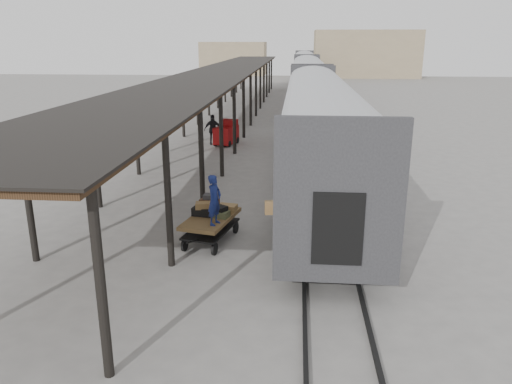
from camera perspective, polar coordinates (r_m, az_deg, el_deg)
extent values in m
plane|color=slate|center=(16.43, -3.33, -5.55)|extent=(160.00, 160.00, 0.00)
cube|color=silver|center=(23.34, 7.20, 7.75)|extent=(3.00, 24.00, 2.90)
cube|color=#28282B|center=(11.76, 9.41, -1.51)|extent=(3.04, 0.22, 3.50)
cube|color=black|center=(23.19, 3.47, 10.04)|extent=(0.04, 22.08, 0.65)
cube|color=black|center=(23.66, 7.04, 3.68)|extent=(2.55, 23.04, 0.50)
cube|color=silver|center=(49.17, 6.01, 12.57)|extent=(3.00, 24.00, 2.90)
cube|color=#28282B|center=(37.32, 6.35, 11.19)|extent=(3.04, 0.22, 3.50)
cube|color=black|center=(49.10, 4.22, 13.66)|extent=(0.04, 22.08, 0.65)
cube|color=black|center=(49.33, 5.95, 10.60)|extent=(2.55, 23.04, 0.50)
cube|color=silver|center=(75.12, 5.64, 14.06)|extent=(3.00, 24.00, 2.90)
cube|color=#28282B|center=(63.24, 5.77, 13.53)|extent=(3.04, 0.22, 3.50)
cube|color=black|center=(75.08, 4.46, 14.78)|extent=(0.04, 22.08, 0.65)
cube|color=black|center=(75.22, 5.60, 12.77)|extent=(2.55, 23.04, 0.50)
cube|color=black|center=(15.10, 3.62, 1.05)|extent=(0.50, 1.70, 2.00)
imported|color=white|center=(15.14, 3.61, 0.55)|extent=(0.72, 0.89, 1.72)
cube|color=olive|center=(15.19, 2.05, -1.79)|extent=(0.57, 0.25, 0.42)
cube|color=#422B19|center=(39.49, -3.54, 13.61)|extent=(4.60, 64.00, 0.18)
cube|color=black|center=(39.48, -3.54, 13.78)|extent=(4.90, 64.30, 0.06)
cylinder|color=black|center=(39.99, -6.45, 10.70)|extent=(0.20, 0.20, 4.00)
cylinder|color=black|center=(70.57, -1.56, 13.46)|extent=(0.20, 0.20, 4.00)
cylinder|color=black|center=(9.75, -17.36, -9.89)|extent=(0.20, 0.20, 4.00)
cylinder|color=black|center=(39.41, -0.48, 10.72)|extent=(0.20, 0.20, 4.00)
cylinder|color=black|center=(70.24, 1.86, 13.45)|extent=(0.20, 0.20, 4.00)
cube|color=black|center=(49.42, 5.07, 9.65)|extent=(0.10, 150.00, 0.12)
cube|color=black|center=(49.44, 6.77, 9.61)|extent=(0.10, 150.00, 0.12)
cube|color=tan|center=(93.80, 12.37, 15.18)|extent=(18.00, 10.00, 8.00)
cube|color=tan|center=(97.84, -2.54, 15.01)|extent=(12.00, 8.00, 6.00)
cube|color=brown|center=(16.08, -5.19, -3.03)|extent=(1.75, 2.62, 0.12)
cube|color=black|center=(16.21, -5.16, -4.20)|extent=(1.64, 2.50, 0.06)
cylinder|color=black|center=(15.69, -8.17, -6.02)|extent=(0.17, 0.41, 0.40)
cylinder|color=black|center=(15.31, -4.77, -6.50)|extent=(0.17, 0.41, 0.40)
cylinder|color=black|center=(17.29, -5.46, -3.70)|extent=(0.17, 0.41, 0.40)
cylinder|color=black|center=(16.95, -2.34, -4.08)|extent=(0.17, 0.41, 0.40)
cube|color=#333336|center=(16.60, -5.29, -1.81)|extent=(0.60, 0.42, 0.20)
cube|color=olive|center=(16.53, -3.28, -1.82)|extent=(0.67, 0.52, 0.22)
cube|color=black|center=(16.21, -6.01, -2.17)|extent=(0.75, 0.60, 0.27)
cube|color=#484D2E|center=(15.98, -4.13, -2.53)|extent=(0.64, 0.54, 0.20)
cube|color=#452C1B|center=(16.46, -5.35, -1.15)|extent=(0.67, 0.56, 0.21)
cube|color=olive|center=(16.09, -6.04, -1.54)|extent=(0.53, 0.41, 0.20)
cube|color=#333336|center=(16.44, -5.19, -0.53)|extent=(0.49, 0.37, 0.16)
cube|color=black|center=(16.00, -4.19, -1.89)|extent=(0.57, 0.54, 0.17)
cube|color=maroon|center=(31.35, -3.43, 6.54)|extent=(1.47, 1.94, 1.03)
cube|color=maroon|center=(31.65, -3.11, 7.92)|extent=(1.13, 0.94, 0.40)
cylinder|color=black|center=(31.06, -4.67, 5.62)|extent=(0.25, 0.44, 0.41)
cylinder|color=black|center=(30.68, -3.12, 5.51)|extent=(0.25, 0.44, 0.41)
cylinder|color=black|center=(32.18, -3.70, 6.04)|extent=(0.25, 0.44, 0.41)
cylinder|color=black|center=(31.82, -2.19, 5.94)|extent=(0.25, 0.44, 0.41)
imported|color=navy|center=(15.16, -4.76, -0.91)|extent=(0.55, 0.66, 1.56)
imported|color=black|center=(31.38, -4.93, 7.10)|extent=(1.17, 0.65, 1.89)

